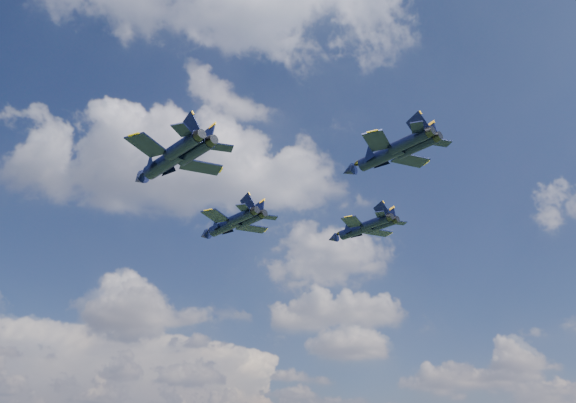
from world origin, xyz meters
The scene contains 4 objects.
jet_lead centered at (-8.20, 10.44, 62.87)m, with size 14.01×15.30×4.00m.
jet_left centered at (-14.98, -13.04, 61.69)m, with size 14.61×16.08×4.19m.
jet_right centered at (13.16, 7.09, 61.26)m, with size 12.15×13.34×3.48m.
jet_slot centered at (12.36, -16.05, 61.89)m, with size 12.65×13.92×3.63m.
Camera 1 is at (-2.83, -76.90, 27.06)m, focal length 35.00 mm.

